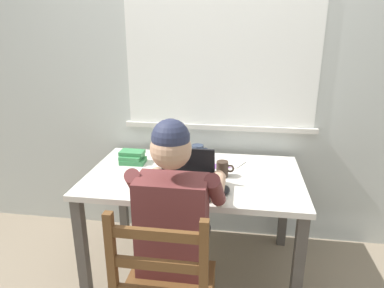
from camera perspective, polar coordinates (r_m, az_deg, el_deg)
name	(u,v)px	position (r m, az deg, el deg)	size (l,w,h in m)	color
ground_plane	(194,266)	(2.60, 0.32, -19.55)	(8.00, 8.00, 0.00)	gray
back_wall	(204,73)	(2.56, 2.05, 11.71)	(6.00, 0.08, 2.60)	beige
desk	(194,186)	(2.27, 0.35, -7.00)	(1.37, 0.84, 0.71)	beige
seated_person	(177,218)	(1.82, -2.59, -12.25)	(0.50, 0.60, 1.23)	brown
laptop	(185,179)	(2.02, -1.14, -5.89)	(0.33, 0.30, 0.23)	black
computer_mouse	(225,190)	(1.99, 5.45, -7.58)	(0.06, 0.10, 0.03)	black
coffee_mug_white	(161,153)	(2.48, -5.15, -1.46)	(0.12, 0.08, 0.09)	beige
coffee_mug_dark	(223,169)	(2.19, 5.11, -4.12)	(0.11, 0.08, 0.10)	#38281E
coffee_mug_spare	(198,151)	(2.49, 1.00, -1.22)	(0.12, 0.09, 0.10)	#2D384C
book_stack_main	(132,157)	(2.44, -9.87, -2.17)	(0.18, 0.15, 0.08)	#38844C
paper_pile_near_laptop	(179,171)	(2.27, -2.18, -4.51)	(0.19, 0.18, 0.00)	silver
paper_pile_back_corner	(228,162)	(2.43, 6.08, -3.00)	(0.20, 0.16, 0.01)	white
landscape_photo_print	(223,166)	(2.36, 5.16, -3.63)	(0.13, 0.09, 0.00)	#7A4293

